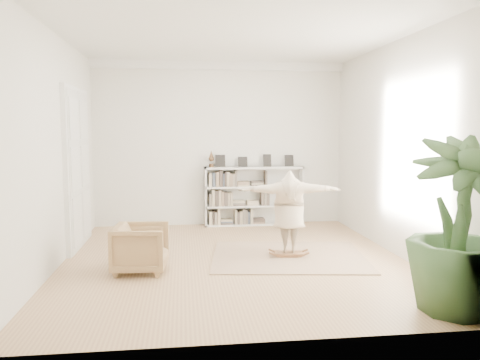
# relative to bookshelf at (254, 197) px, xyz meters

# --- Properties ---
(floor) EXTENTS (6.00, 6.00, 0.00)m
(floor) POSITION_rel_bookshelf_xyz_m (-0.74, -2.82, -0.64)
(floor) COLOR #A47A54
(floor) RESTS_ON ground
(room_shell) EXTENTS (6.00, 6.00, 6.00)m
(room_shell) POSITION_rel_bookshelf_xyz_m (-0.74, 0.12, 2.87)
(room_shell) COLOR silver
(room_shell) RESTS_ON floor
(doors) EXTENTS (0.09, 1.78, 2.92)m
(doors) POSITION_rel_bookshelf_xyz_m (-3.45, -1.52, 0.76)
(doors) COLOR white
(doors) RESTS_ON floor
(bookshelf) EXTENTS (2.20, 0.35, 1.64)m
(bookshelf) POSITION_rel_bookshelf_xyz_m (0.00, 0.00, 0.00)
(bookshelf) COLOR silver
(bookshelf) RESTS_ON floor
(armchair) EXTENTS (0.85, 0.82, 0.72)m
(armchair) POSITION_rel_bookshelf_xyz_m (-2.20, -3.27, -0.28)
(armchair) COLOR tan
(armchair) RESTS_ON floor
(rug) EXTENTS (2.74, 2.31, 0.02)m
(rug) POSITION_rel_bookshelf_xyz_m (0.17, -2.75, -0.63)
(rug) COLOR tan
(rug) RESTS_ON floor
(rocker_board) EXTENTS (0.49, 0.33, 0.10)m
(rocker_board) POSITION_rel_bookshelf_xyz_m (0.17, -2.75, -0.57)
(rocker_board) COLOR brown
(rocker_board) RESTS_ON rug
(person) EXTENTS (1.72, 0.67, 1.36)m
(person) POSITION_rel_bookshelf_xyz_m (0.17, -2.75, 0.16)
(person) COLOR beige
(person) RESTS_ON rocker_board
(houseplant) EXTENTS (1.38, 1.38, 2.05)m
(houseplant) POSITION_rel_bookshelf_xyz_m (1.56, -5.30, 0.39)
(houseplant) COLOR #325128
(houseplant) RESTS_ON floor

